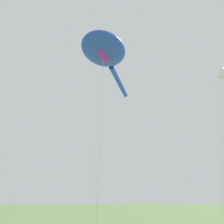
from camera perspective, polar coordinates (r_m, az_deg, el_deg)
name	(u,v)px	position (r m, az deg, el deg)	size (l,w,h in m)	color
big_show_kite	(105,53)	(20.95, -1.74, 14.14)	(10.32, 8.56, 14.23)	blue
small_kite_tiny_distant	(103,55)	(38.79, -2.16, 13.67)	(1.41, 1.84, 24.01)	white
small_kite_diamond_red	(223,72)	(26.16, 25.24, 8.82)	(1.62, 2.69, 14.29)	white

